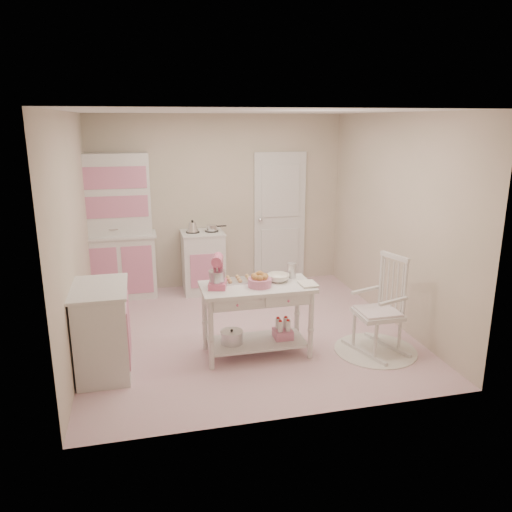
{
  "coord_description": "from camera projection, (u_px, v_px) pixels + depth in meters",
  "views": [
    {
      "loc": [
        -1.2,
        -5.55,
        2.52
      ],
      "look_at": [
        0.09,
        -0.12,
        0.98
      ],
      "focal_mm": 35.0,
      "sensor_mm": 36.0,
      "label": 1
    }
  ],
  "objects": [
    {
      "name": "base_cabinet",
      "position": [
        103.0,
        330.0,
        5.04
      ],
      "size": [
        0.54,
        0.84,
        0.92
      ],
      "primitive_type": "cube",
      "color": "silver",
      "rests_on": "ground"
    },
    {
      "name": "stove",
      "position": [
        203.0,
        262.0,
        7.46
      ],
      "size": [
        0.62,
        0.57,
        0.92
      ],
      "primitive_type": "cube",
      "color": "silver",
      "rests_on": "ground"
    },
    {
      "name": "metal_pitcher",
      "position": [
        292.0,
        271.0,
        5.57
      ],
      "size": [
        0.1,
        0.1,
        0.17
      ],
      "primitive_type": "cylinder",
      "color": "silver",
      "rests_on": "work_table"
    },
    {
      "name": "lace_rug",
      "position": [
        375.0,
        350.0,
        5.62
      ],
      "size": [
        0.92,
        0.92,
        0.01
      ],
      "primitive_type": "cylinder",
      "color": "white",
      "rests_on": "ground"
    },
    {
      "name": "recipe_book",
      "position": [
        300.0,
        285.0,
        5.33
      ],
      "size": [
        0.18,
        0.24,
        0.02
      ],
      "primitive_type": "imported",
      "rotation": [
        0.0,
        0.0,
        0.01
      ],
      "color": "white",
      "rests_on": "work_table"
    },
    {
      "name": "rocking_chair",
      "position": [
        378.0,
        305.0,
        5.47
      ],
      "size": [
        0.68,
        0.83,
        1.1
      ],
      "primitive_type": "cube",
      "rotation": [
        0.0,
        0.0,
        0.31
      ],
      "color": "silver",
      "rests_on": "ground"
    },
    {
      "name": "stand_mixer",
      "position": [
        217.0,
        272.0,
        5.22
      ],
      "size": [
        0.26,
        0.32,
        0.34
      ],
      "primitive_type": "cube",
      "rotation": [
        0.0,
        0.0,
        -0.25
      ],
      "color": "#E35F89",
      "rests_on": "work_table"
    },
    {
      "name": "cookie_tray",
      "position": [
        240.0,
        280.0,
        5.47
      ],
      "size": [
        0.34,
        0.24,
        0.02
      ],
      "primitive_type": "cube",
      "color": "silver",
      "rests_on": "work_table"
    },
    {
      "name": "work_table",
      "position": [
        257.0,
        320.0,
        5.45
      ],
      "size": [
        1.2,
        0.6,
        0.8
      ],
      "primitive_type": "cube",
      "color": "silver",
      "rests_on": "ground"
    },
    {
      "name": "hutch",
      "position": [
        118.0,
        227.0,
        7.09
      ],
      "size": [
        1.06,
        0.5,
        2.08
      ],
      "primitive_type": "cube",
      "color": "silver",
      "rests_on": "ground"
    },
    {
      "name": "bread_basket",
      "position": [
        260.0,
        283.0,
        5.29
      ],
      "size": [
        0.25,
        0.25,
        0.09
      ],
      "primitive_type": "cylinder",
      "color": "pink",
      "rests_on": "work_table"
    },
    {
      "name": "door",
      "position": [
        280.0,
        218.0,
        7.84
      ],
      "size": [
        0.82,
        0.05,
        2.04
      ],
      "primitive_type": "cube",
      "color": "silver",
      "rests_on": "ground"
    },
    {
      "name": "mixing_bowl",
      "position": [
        278.0,
        278.0,
        5.46
      ],
      "size": [
        0.25,
        0.25,
        0.08
      ],
      "primitive_type": "imported",
      "color": "white",
      "rests_on": "work_table"
    },
    {
      "name": "room_shell",
      "position": [
        246.0,
        198.0,
        5.7
      ],
      "size": [
        3.84,
        3.84,
        2.62
      ],
      "color": "#CA7E90",
      "rests_on": "ground"
    }
  ]
}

